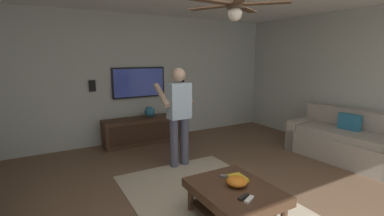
# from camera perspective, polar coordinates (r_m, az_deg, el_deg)

# --- Properties ---
(ground_plane) EXTENTS (8.04, 8.04, 0.00)m
(ground_plane) POSITION_cam_1_polar(r_m,az_deg,el_deg) (3.47, 8.44, -20.86)
(ground_plane) COLOR brown
(wall_back_tv) EXTENTS (0.10, 6.86, 2.69)m
(wall_back_tv) POSITION_cam_1_polar(r_m,az_deg,el_deg) (6.02, -11.66, 5.99)
(wall_back_tv) COLOR #B2B7AD
(wall_back_tv) RESTS_ON ground
(area_rug) EXTENTS (3.19, 1.82, 0.01)m
(area_rug) POSITION_cam_1_polar(r_m,az_deg,el_deg) (3.47, 6.57, -20.69)
(area_rug) COLOR tan
(area_rug) RESTS_ON ground
(couch) EXTENTS (1.94, 0.96, 0.87)m
(couch) POSITION_cam_1_polar(r_m,az_deg,el_deg) (5.59, 29.71, -6.26)
(couch) COLOR #A89E8E
(couch) RESTS_ON ground
(coffee_table) EXTENTS (1.00, 0.80, 0.40)m
(coffee_table) POSITION_cam_1_polar(r_m,az_deg,el_deg) (3.19, 8.91, -17.77)
(coffee_table) COLOR #422B1C
(coffee_table) RESTS_ON ground
(media_console) EXTENTS (0.45, 1.70, 0.55)m
(media_console) POSITION_cam_1_polar(r_m,az_deg,el_deg) (5.90, -9.97, -4.61)
(media_console) COLOR #422B1C
(media_console) RESTS_ON ground
(tv) EXTENTS (0.05, 1.15, 0.65)m
(tv) POSITION_cam_1_polar(r_m,az_deg,el_deg) (5.95, -11.07, 5.28)
(tv) COLOR black
(person_standing) EXTENTS (0.55, 0.55, 1.64)m
(person_standing) POSITION_cam_1_polar(r_m,az_deg,el_deg) (4.45, -2.83, -0.73)
(person_standing) COLOR #4C5166
(person_standing) RESTS_ON ground
(bowl) EXTENTS (0.23, 0.23, 0.10)m
(bowl) POSITION_cam_1_polar(r_m,az_deg,el_deg) (3.16, 9.38, -14.95)
(bowl) COLOR orange
(bowl) RESTS_ON coffee_table
(remote_white) EXTENTS (0.10, 0.15, 0.02)m
(remote_white) POSITION_cam_1_polar(r_m,az_deg,el_deg) (2.91, 11.90, -18.26)
(remote_white) COLOR white
(remote_white) RESTS_ON coffee_table
(remote_black) EXTENTS (0.08, 0.16, 0.02)m
(remote_black) POSITION_cam_1_polar(r_m,az_deg,el_deg) (2.94, 10.79, -17.87)
(remote_black) COLOR black
(remote_black) RESTS_ON coffee_table
(remote_grey) EXTENTS (0.11, 0.15, 0.02)m
(remote_grey) POSITION_cam_1_polar(r_m,az_deg,el_deg) (3.37, 7.26, -13.95)
(remote_grey) COLOR slate
(remote_grey) RESTS_ON coffee_table
(book) EXTENTS (0.24, 0.18, 0.04)m
(book) POSITION_cam_1_polar(r_m,az_deg,el_deg) (3.31, 9.65, -14.33)
(book) COLOR gold
(book) RESTS_ON coffee_table
(vase_round) EXTENTS (0.22, 0.22, 0.22)m
(vase_round) POSITION_cam_1_polar(r_m,az_deg,el_deg) (5.88, -8.88, -0.78)
(vase_round) COLOR teal
(vase_round) RESTS_ON media_console
(wall_speaker_left) EXTENTS (0.06, 0.12, 0.22)m
(wall_speaker_left) POSITION_cam_1_polar(r_m,az_deg,el_deg) (6.36, -2.23, 6.33)
(wall_speaker_left) COLOR black
(wall_speaker_right) EXTENTS (0.06, 0.12, 0.22)m
(wall_speaker_right) POSITION_cam_1_polar(r_m,az_deg,el_deg) (5.73, -20.19, 4.39)
(wall_speaker_right) COLOR black
(ceiling_fan) EXTENTS (1.10, 1.16, 0.46)m
(ceiling_fan) POSITION_cam_1_polar(r_m,az_deg,el_deg) (3.30, 8.98, 20.19)
(ceiling_fan) COLOR #4C3828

